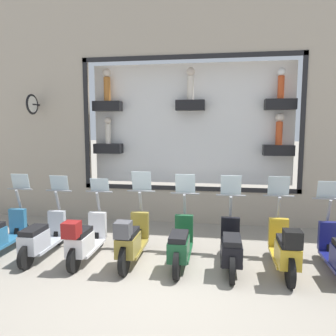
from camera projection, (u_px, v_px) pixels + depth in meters
The scene contains 8 objects.
ground_plane at pixel (170, 278), 5.76m from camera, with size 120.00×120.00×0.00m, color gray.
building_facade at pixel (190, 38), 8.68m from camera, with size 1.20×36.00×9.73m.
scooter_yellow_2 at pixel (285, 249), 5.85m from camera, with size 1.80×0.61×1.66m.
scooter_black_3 at pixel (231, 247), 6.06m from camera, with size 1.80×0.60×1.66m.
scooter_green_4 at pixel (180, 244), 6.21m from camera, with size 1.80×0.61×1.67m.
scooter_olive_5 at pixel (131, 240), 6.29m from camera, with size 1.81×0.60×1.70m.
scooter_white_6 at pixel (84, 239), 6.43m from camera, with size 1.79×0.61×1.53m.
scooter_silver_7 at pixel (42, 238), 6.64m from camera, with size 1.79×0.61×1.57m.
Camera 1 is at (-5.42, -0.81, 2.64)m, focal length 35.00 mm.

